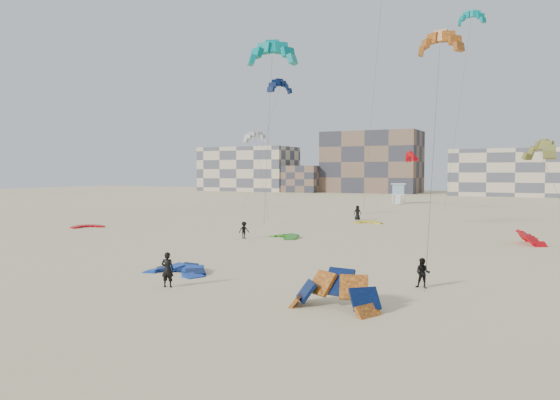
% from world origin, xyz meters
% --- Properties ---
extents(ground, '(320.00, 320.00, 0.00)m').
position_xyz_m(ground, '(0.00, 0.00, 0.00)').
color(ground, beige).
rests_on(ground, ground).
extents(kite_ground_blue, '(4.19, 4.39, 1.58)m').
position_xyz_m(kite_ground_blue, '(-1.52, 4.09, 0.00)').
color(kite_ground_blue, blue).
rests_on(kite_ground_blue, ground).
extents(kite_ground_orange, '(4.80, 4.70, 4.37)m').
position_xyz_m(kite_ground_orange, '(10.28, 0.21, 0.00)').
color(kite_ground_orange, orange).
rests_on(kite_ground_orange, ground).
extents(kite_ground_red, '(4.64, 4.60, 0.60)m').
position_xyz_m(kite_ground_red, '(-27.56, 21.69, 0.00)').
color(kite_ground_red, '#CE0900').
rests_on(kite_ground_red, ground).
extents(kite_ground_green, '(4.50, 4.56, 1.11)m').
position_xyz_m(kite_ground_green, '(-3.59, 23.13, 0.00)').
color(kite_ground_green, '#21801C').
rests_on(kite_ground_green, ground).
extents(kite_ground_red_far, '(4.66, 4.55, 3.60)m').
position_xyz_m(kite_ground_red_far, '(17.38, 28.75, 0.00)').
color(kite_ground_red_far, '#CE0900').
rests_on(kite_ground_red_far, ground).
extents(kite_ground_yellow, '(3.56, 3.71, 0.72)m').
position_xyz_m(kite_ground_yellow, '(-1.11, 40.77, 0.00)').
color(kite_ground_yellow, yellow).
rests_on(kite_ground_yellow, ground).
extents(kitesurfer_main, '(0.80, 0.63, 1.92)m').
position_xyz_m(kitesurfer_main, '(0.51, 0.62, 0.96)').
color(kitesurfer_main, black).
rests_on(kitesurfer_main, ground).
extents(kitesurfer_b, '(0.81, 0.64, 1.62)m').
position_xyz_m(kitesurfer_b, '(12.91, 6.63, 0.81)').
color(kitesurfer_b, black).
rests_on(kitesurfer_b, ground).
extents(kitesurfer_c, '(1.09, 1.17, 1.58)m').
position_xyz_m(kitesurfer_c, '(-6.80, 20.99, 0.79)').
color(kitesurfer_c, black).
rests_on(kitesurfer_c, ground).
extents(kitesurfer_e, '(1.08, 0.90, 1.89)m').
position_xyz_m(kitesurfer_e, '(-3.65, 44.27, 0.94)').
color(kitesurfer_e, black).
rests_on(kitesurfer_e, ground).
extents(kite_fly_teal_a, '(5.59, 5.66, 17.62)m').
position_xyz_m(kite_fly_teal_a, '(-4.37, 22.06, 16.92)').
color(kite_fly_teal_a, '#00847A').
rests_on(kite_fly_teal_a, ground).
extents(kite_fly_orange, '(7.19, 30.69, 18.41)m').
position_xyz_m(kite_fly_orange, '(9.23, 29.66, 18.02)').
color(kite_fly_orange, orange).
rests_on(kite_fly_orange, ground).
extents(kite_fly_grey, '(9.46, 12.17, 10.74)m').
position_xyz_m(kite_fly_grey, '(-15.91, 39.32, 10.56)').
color(kite_fly_grey, silver).
rests_on(kite_fly_grey, ground).
extents(kite_fly_olive, '(5.25, 4.81, 8.44)m').
position_xyz_m(kite_fly_olive, '(17.79, 30.47, 8.00)').
color(kite_fly_olive, olive).
rests_on(kite_fly_olive, ground).
extents(kite_fly_navy, '(5.65, 8.77, 19.62)m').
position_xyz_m(kite_fly_navy, '(-19.18, 52.76, 19.18)').
color(kite_fly_navy, '#081A46').
rests_on(kite_fly_navy, ground).
extents(kite_fly_teal_b, '(4.27, 5.72, 27.12)m').
position_xyz_m(kite_fly_teal_b, '(8.28, 56.18, 27.01)').
color(kite_fly_teal_b, '#00847A').
rests_on(kite_fly_teal_b, ground).
extents(kite_fly_red, '(6.79, 7.26, 8.71)m').
position_xyz_m(kite_fly_red, '(-1.97, 65.91, 8.52)').
color(kite_fly_red, '#CE0900').
rests_on(kite_fly_red, ground).
extents(lifeguard_tower_far, '(3.30, 5.66, 3.92)m').
position_xyz_m(lifeguard_tower_far, '(-8.42, 82.60, 1.94)').
color(lifeguard_tower_far, white).
rests_on(lifeguard_tower_far, ground).
extents(condo_west_a, '(30.00, 15.00, 14.00)m').
position_xyz_m(condo_west_a, '(-70.00, 130.00, 7.00)').
color(condo_west_a, beige).
rests_on(condo_west_a, ground).
extents(condo_west_b, '(28.00, 14.00, 18.00)m').
position_xyz_m(condo_west_b, '(-30.00, 134.00, 9.00)').
color(condo_west_b, brown).
rests_on(condo_west_b, ground).
extents(condo_mid, '(32.00, 16.00, 12.00)m').
position_xyz_m(condo_mid, '(10.00, 130.00, 6.00)').
color(condo_mid, beige).
rests_on(condo_mid, ground).
extents(condo_fill_left, '(12.00, 10.00, 8.00)m').
position_xyz_m(condo_fill_left, '(-50.00, 128.00, 4.00)').
color(condo_fill_left, brown).
rests_on(condo_fill_left, ground).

